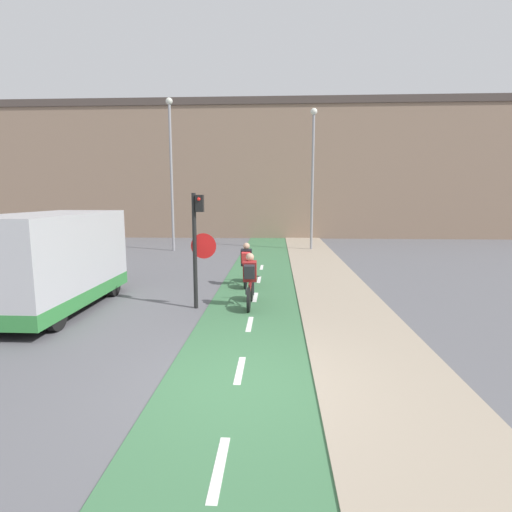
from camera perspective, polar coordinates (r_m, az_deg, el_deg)
The scene contains 10 objects.
ground_plane at distance 6.72m, azimuth -2.73°, elevation -17.89°, with size 120.00×120.00×0.00m, color #5B5B60.
bike_lane at distance 6.71m, azimuth -2.72°, elevation -17.80°, with size 2.48×60.00×0.02m.
sidewalk_strip at distance 6.92m, azimuth 18.82°, elevation -17.29°, with size 2.40×60.00×0.05m.
building_row_background at distance 30.84m, azimuth 1.86°, elevation 12.02°, with size 60.00×5.20×9.66m.
traffic_light_pole at distance 10.58m, azimuth -8.33°, elevation 2.60°, with size 0.67×0.25×3.07m.
street_lamp_far at distance 22.39m, azimuth -12.05°, elevation 13.12°, with size 0.36×0.36×8.08m.
street_lamp_sidewalk at distance 22.39m, azimuth 8.11°, elevation 12.59°, with size 0.36×0.36×7.61m.
cyclist_near at distance 10.77m, azimuth -0.88°, elevation -3.65°, with size 0.46×1.73×1.48m.
cyclist_far at distance 13.32m, azimuth -1.37°, elevation -1.32°, with size 0.46×1.68×1.45m.
van at distance 11.65m, azimuth -27.08°, elevation -0.95°, with size 2.05×4.88×2.55m.
Camera 1 is at (0.61, -5.98, 2.99)m, focal length 28.00 mm.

